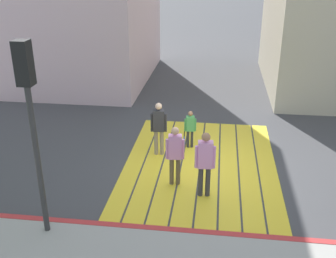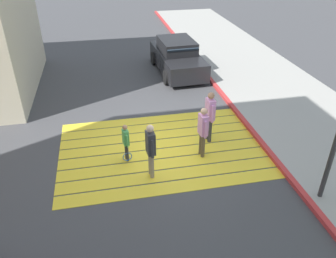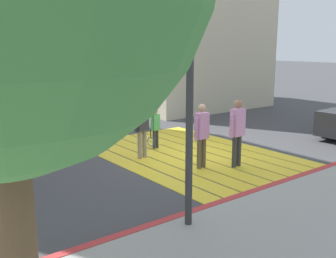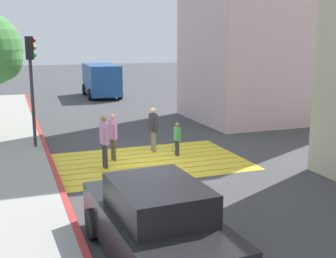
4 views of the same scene
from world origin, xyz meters
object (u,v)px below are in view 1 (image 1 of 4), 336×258
pedestrian_adult_lead (175,152)px  pedestrian_adult_trailing (159,125)px  traffic_light_corner (30,103)px  pedestrian_adult_side (205,160)px  pedestrian_child_with_racket (190,127)px

pedestrian_adult_lead → pedestrian_adult_trailing: 1.81m
traffic_light_corner → pedestrian_adult_lead: 4.07m
pedestrian_adult_lead → pedestrian_adult_trailing: pedestrian_adult_trailing is taller
traffic_light_corner → pedestrian_adult_side: (1.96, -3.31, -2.02)m
pedestrian_adult_side → pedestrian_child_with_racket: pedestrian_adult_side is taller
pedestrian_adult_side → pedestrian_adult_trailing: bearing=34.3°
pedestrian_adult_trailing → pedestrian_adult_side: size_ratio=0.96×
pedestrian_adult_lead → pedestrian_adult_side: (-0.47, -0.79, 0.06)m
pedestrian_adult_lead → pedestrian_adult_trailing: bearing=21.9°
pedestrian_adult_lead → pedestrian_adult_side: size_ratio=0.95×
pedestrian_adult_trailing → pedestrian_adult_side: (-2.15, -1.47, 0.05)m
pedestrian_adult_trailing → pedestrian_adult_side: 2.60m
pedestrian_child_with_racket → pedestrian_adult_side: bearing=-168.0°
pedestrian_adult_lead → traffic_light_corner: bearing=133.9°
traffic_light_corner → pedestrian_adult_lead: size_ratio=2.57×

